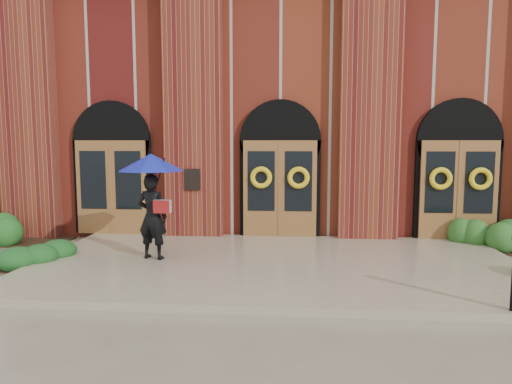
# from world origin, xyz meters

# --- Properties ---
(ground) EXTENTS (90.00, 90.00, 0.00)m
(ground) POSITION_xyz_m (0.00, 0.00, 0.00)
(ground) COLOR gray
(ground) RESTS_ON ground
(landing) EXTENTS (10.00, 5.30, 0.15)m
(landing) POSITION_xyz_m (0.00, 0.15, 0.07)
(landing) COLOR tan
(landing) RESTS_ON ground
(church_building) EXTENTS (16.20, 12.53, 7.00)m
(church_building) POSITION_xyz_m (0.00, 8.78, 3.50)
(church_building) COLOR maroon
(church_building) RESTS_ON ground
(man_with_umbrella) EXTENTS (1.67, 1.67, 2.22)m
(man_with_umbrella) POSITION_xyz_m (-2.60, 0.18, 1.70)
(man_with_umbrella) COLOR black
(man_with_umbrella) RESTS_ON landing
(hedge_wall_left) EXTENTS (2.72, 1.09, 0.70)m
(hedge_wall_left) POSITION_xyz_m (-7.04, 2.10, 0.35)
(hedge_wall_left) COLOR #1D531B
(hedge_wall_left) RESTS_ON ground
(hedge_wall_right) EXTENTS (2.71, 1.08, 0.69)m
(hedge_wall_right) POSITION_xyz_m (5.20, 2.20, 0.35)
(hedge_wall_right) COLOR #27571E
(hedge_wall_right) RESTS_ON ground
(hedge_front_left) EXTENTS (1.30, 1.11, 0.46)m
(hedge_front_left) POSITION_xyz_m (-5.10, 0.00, 0.23)
(hedge_front_left) COLOR #18481A
(hedge_front_left) RESTS_ON ground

